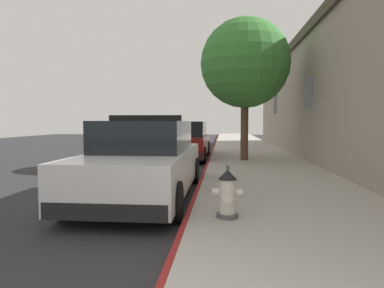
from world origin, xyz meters
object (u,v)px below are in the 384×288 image
at_px(parked_car_silver_ahead, 185,141).
at_px(street_tree, 245,64).
at_px(police_cruiser, 145,161).
at_px(fire_hydrant, 227,194).

relative_size(parked_car_silver_ahead, street_tree, 0.94).
height_order(police_cruiser, street_tree, street_tree).
xyz_separation_m(police_cruiser, street_tree, (2.37, 5.72, 2.91)).
xyz_separation_m(police_cruiser, parked_car_silver_ahead, (-0.01, 7.36, -0.00)).
height_order(fire_hydrant, street_tree, street_tree).
bearing_deg(fire_hydrant, police_cruiser, 131.17).
bearing_deg(parked_car_silver_ahead, police_cruiser, -89.91).
xyz_separation_m(police_cruiser, fire_hydrant, (1.67, -1.91, -0.25)).
xyz_separation_m(parked_car_silver_ahead, fire_hydrant, (1.68, -9.27, -0.24)).
bearing_deg(parked_car_silver_ahead, fire_hydrant, -79.74).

